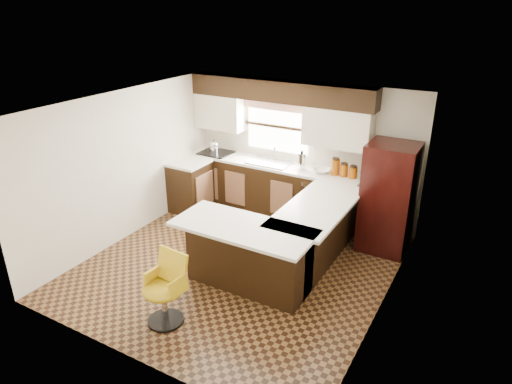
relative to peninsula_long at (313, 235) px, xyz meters
The scene contains 30 objects.
floor 1.18m from the peninsula_long, 145.22° to the right, with size 4.40×4.40×0.00m, color #49301A.
ceiling 2.24m from the peninsula_long, 145.22° to the right, with size 4.40×4.40×0.00m, color silver.
wall_back 1.96m from the peninsula_long, 119.74° to the left, with size 4.40×4.40×0.00m, color beige.
wall_front 3.06m from the peninsula_long, 107.67° to the right, with size 4.40×4.40×0.00m, color beige.
wall_left 3.15m from the peninsula_long, 168.23° to the right, with size 4.40×4.40×0.00m, color beige.
wall_right 1.55m from the peninsula_long, 27.51° to the right, with size 4.40×4.40×0.00m, color beige.
base_cab_back 1.86m from the peninsula_long, 136.64° to the left, with size 3.30×0.60×0.90m, color black.
base_cab_left 2.77m from the peninsula_long, 166.97° to the left, with size 0.60×0.70×0.90m, color black.
counter_back 1.92m from the peninsula_long, 136.64° to the left, with size 3.30×0.60×0.04m, color silver.
counter_left 2.81m from the peninsula_long, 166.97° to the left, with size 0.60×0.70×0.04m, color silver.
soffit 2.60m from the peninsula_long, 132.88° to the left, with size 3.40×0.35×0.36m, color black.
upper_cab_left 3.15m from the peninsula_long, 150.95° to the left, with size 0.94×0.35×0.64m, color beige.
upper_cab_right 1.90m from the peninsula_long, 98.93° to the left, with size 1.14×0.35×0.64m, color beige.
window_pane 2.36m from the peninsula_long, 132.00° to the left, with size 1.20×0.02×0.90m, color white.
valance 2.54m from the peninsula_long, 132.74° to the left, with size 1.30×0.06×0.18m, color #D19B93.
sink 1.95m from the peninsula_long, 138.13° to the left, with size 0.75×0.45×0.03m, color #B2B2B7.
dishwasher 1.05m from the peninsula_long, 109.47° to the left, with size 0.58×0.03×0.78m, color black.
cooktop 2.89m from the peninsula_long, 153.80° to the left, with size 0.58×0.50×0.03m, color black.
peninsula_long is the anchor object (origin of this frame).
peninsula_return 1.11m from the peninsula_long, 118.30° to the right, with size 1.65×0.60×0.90m, color black.
counter_pen_long 0.48m from the peninsula_long, ahead, with size 0.84×1.95×0.04m, color silver.
counter_pen_return 1.29m from the peninsula_long, 117.10° to the right, with size 1.89×0.84×0.04m, color silver.
refrigerator 1.33m from the peninsula_long, 50.16° to the left, with size 0.73×0.71×1.71m, color black.
bar_chair 2.39m from the peninsula_long, 115.22° to the right, with size 0.48×0.48×0.90m, color gold, non-canonical shape.
kettle 2.94m from the peninsula_long, 154.05° to the left, with size 0.18×0.18×0.24m, color silver, non-canonical shape.
percolator 1.63m from the peninsula_long, 121.53° to the left, with size 0.14×0.14×0.29m, color silver.
mixing_bowl 1.44m from the peninsula_long, 107.82° to the left, with size 0.30×0.30×0.07m, color white.
canister_large 1.45m from the peninsula_long, 97.70° to the left, with size 0.14×0.14×0.26m, color #904205.
canister_med 1.43m from the peninsula_long, 91.12° to the left, with size 0.13×0.13×0.20m, color #904205.
canister_small 1.43m from the peninsula_long, 84.19° to the left, with size 0.14×0.14×0.18m, color #904205.
Camera 1 is at (3.09, -4.94, 3.68)m, focal length 32.00 mm.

